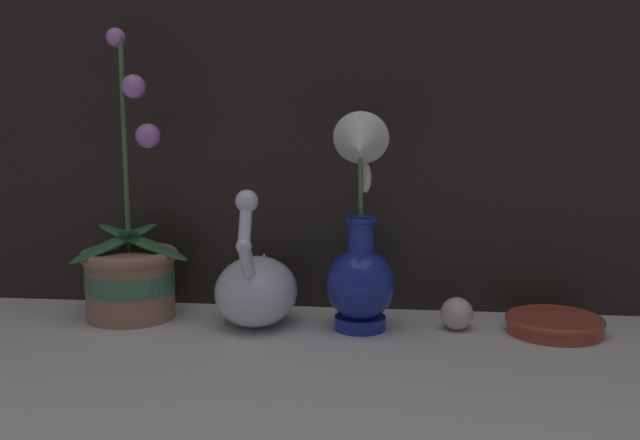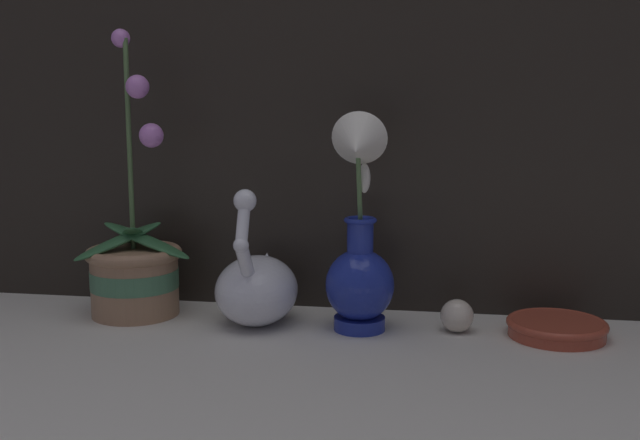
{
  "view_description": "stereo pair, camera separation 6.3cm",
  "coord_description": "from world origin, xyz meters",
  "px_view_note": "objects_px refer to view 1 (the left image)",
  "views": [
    {
      "loc": [
        0.08,
        -1.02,
        0.35
      ],
      "look_at": [
        -0.04,
        0.1,
        0.17
      ],
      "focal_mm": 42.0,
      "sensor_mm": 36.0,
      "label": 1
    },
    {
      "loc": [
        0.15,
        -1.01,
        0.35
      ],
      "look_at": [
        -0.04,
        0.1,
        0.17
      ],
      "focal_mm": 42.0,
      "sensor_mm": 36.0,
      "label": 2
    }
  ],
  "objects_px": {
    "swan_figurine": "(257,287)",
    "blue_vase": "(360,257)",
    "amber_dish": "(554,323)",
    "orchid_potted_plant": "(130,270)",
    "glass_sphere": "(457,314)"
  },
  "relations": [
    {
      "from": "swan_figurine",
      "to": "blue_vase",
      "type": "height_order",
      "value": "blue_vase"
    },
    {
      "from": "orchid_potted_plant",
      "to": "blue_vase",
      "type": "xyz_separation_m",
      "value": [
        0.37,
        -0.03,
        0.04
      ]
    },
    {
      "from": "orchid_potted_plant",
      "to": "blue_vase",
      "type": "height_order",
      "value": "orchid_potted_plant"
    },
    {
      "from": "blue_vase",
      "to": "glass_sphere",
      "type": "relative_size",
      "value": 6.58
    },
    {
      "from": "orchid_potted_plant",
      "to": "swan_figurine",
      "type": "height_order",
      "value": "orchid_potted_plant"
    },
    {
      "from": "orchid_potted_plant",
      "to": "blue_vase",
      "type": "bearing_deg",
      "value": -5.11
    },
    {
      "from": "amber_dish",
      "to": "swan_figurine",
      "type": "bearing_deg",
      "value": -179.42
    },
    {
      "from": "swan_figurine",
      "to": "blue_vase",
      "type": "xyz_separation_m",
      "value": [
        0.16,
        -0.02,
        0.05
      ]
    },
    {
      "from": "swan_figurine",
      "to": "blue_vase",
      "type": "bearing_deg",
      "value": -5.87
    },
    {
      "from": "swan_figurine",
      "to": "amber_dish",
      "type": "xyz_separation_m",
      "value": [
        0.46,
        0.0,
        -0.05
      ]
    },
    {
      "from": "swan_figurine",
      "to": "orchid_potted_plant",
      "type": "bearing_deg",
      "value": 175.48
    },
    {
      "from": "blue_vase",
      "to": "orchid_potted_plant",
      "type": "bearing_deg",
      "value": 174.89
    },
    {
      "from": "glass_sphere",
      "to": "blue_vase",
      "type": "bearing_deg",
      "value": -171.67
    },
    {
      "from": "swan_figurine",
      "to": "amber_dish",
      "type": "distance_m",
      "value": 0.46
    },
    {
      "from": "blue_vase",
      "to": "amber_dish",
      "type": "relative_size",
      "value": 2.25
    }
  ]
}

